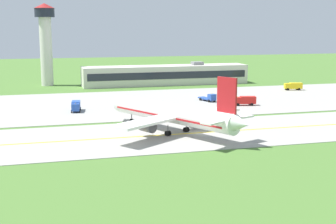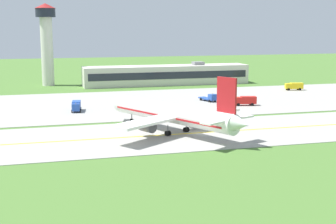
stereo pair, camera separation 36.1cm
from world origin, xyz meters
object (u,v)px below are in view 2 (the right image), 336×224
at_px(service_truck_fuel, 294,86).
at_px(control_tower, 46,37).
at_px(service_truck_baggage, 245,100).
at_px(service_truck_pushback, 76,106).
at_px(service_truck_catering, 210,98).
at_px(airplane_lead, 172,113).

xyz_separation_m(service_truck_fuel, control_tower, (-81.20, 36.81, 16.37)).
distance_m(service_truck_baggage, service_truck_pushback, 46.16).
bearing_deg(service_truck_catering, service_truck_fuel, 23.75).
xyz_separation_m(airplane_lead, service_truck_catering, (21.91, 37.05, -2.95)).
relative_size(service_truck_baggage, service_truck_fuel, 1.00).
relative_size(service_truck_catering, service_truck_pushback, 1.08).
distance_m(airplane_lead, service_truck_catering, 43.14).
bearing_deg(control_tower, service_truck_pushback, -84.76).
height_order(airplane_lead, service_truck_catering, airplane_lead).
distance_m(service_truck_baggage, service_truck_catering, 11.67).
height_order(service_truck_catering, service_truck_pushback, service_truck_pushback).
relative_size(service_truck_baggage, control_tower, 0.21).
distance_m(service_truck_catering, service_truck_pushback, 39.44).
bearing_deg(service_truck_baggage, control_tower, 129.59).
bearing_deg(service_truck_pushback, service_truck_baggage, -3.81).
bearing_deg(service_truck_catering, service_truck_pushback, -170.98).
bearing_deg(service_truck_baggage, service_truck_catering, 127.50).
xyz_separation_m(service_truck_baggage, service_truck_pushback, (-46.05, 3.07, 0.00)).
height_order(airplane_lead, control_tower, control_tower).
bearing_deg(service_truck_fuel, service_truck_catering, -156.25).
distance_m(service_truck_baggage, service_truck_fuel, 39.13).
bearing_deg(airplane_lead, service_truck_baggage, 43.78).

